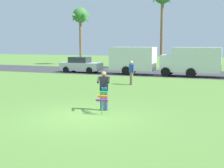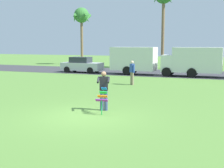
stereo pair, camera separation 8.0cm
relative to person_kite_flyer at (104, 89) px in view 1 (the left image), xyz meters
name	(u,v)px [view 1 (the left image)]	position (x,y,z in m)	size (l,w,h in m)	color
ground_plane	(85,116)	(-0.33, -1.26, -0.95)	(120.00, 120.00, 0.00)	#568438
road_strip	(169,73)	(-0.33, 17.94, -0.95)	(120.00, 8.00, 0.01)	#38383D
person_kite_flyer	(104,89)	(0.00, 0.00, 0.00)	(0.69, 0.76, 1.73)	#384772
kite_held	(103,97)	(0.21, -0.63, -0.23)	(0.53, 0.68, 1.08)	blue
parked_car_silver	(81,65)	(-8.94, 15.54, -0.18)	(4.20, 1.84, 1.60)	silver
parked_truck_white_box	(141,60)	(-2.55, 15.54, 0.46)	(6.71, 2.15, 2.62)	silver
parked_truck_grey_van	(206,61)	(3.35, 15.54, 0.46)	(6.71, 2.13, 2.62)	gray
palm_tree_left_near	(80,18)	(-14.32, 26.28, 5.64)	(2.58, 2.71, 7.96)	brown
person_walker_near	(131,72)	(-1.34, 8.48, -0.02)	(0.43, 0.42, 1.73)	gray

